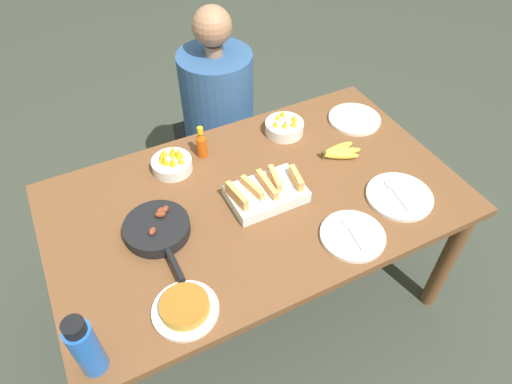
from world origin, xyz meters
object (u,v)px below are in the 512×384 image
melon_tray (266,192)px  fruit_bowl_citrus (285,127)px  skillet (157,229)px  hot_sauce_bottle (202,144)px  person_figure (220,130)px  empty_plate_far_right (399,196)px  water_bottle (85,347)px  fruit_bowl_mango (172,163)px  banana_bunch (339,152)px  frittata_plate_center (185,308)px  empty_plate_near_front (354,119)px  empty_plate_far_left (353,236)px

melon_tray → fruit_bowl_citrus: bearing=50.9°
skillet → hot_sauce_bottle: 0.46m
skillet → person_figure: bearing=142.7°
empty_plate_far_right → water_bottle: bearing=-173.7°
fruit_bowl_mango → fruit_bowl_citrus: (0.54, 0.01, -0.00)m
fruit_bowl_mango → fruit_bowl_citrus: bearing=0.6°
banana_bunch → water_bottle: (-1.17, -0.46, 0.10)m
banana_bunch → skillet: bearing=-175.5°
frittata_plate_center → empty_plate_near_front: bearing=28.7°
banana_bunch → empty_plate_far_left: bearing=-117.7°
frittata_plate_center → empty_plate_far_left: 0.66m
empty_plate_far_right → hot_sauce_bottle: 0.85m
frittata_plate_center → person_figure: size_ratio=0.19×
banana_bunch → fruit_bowl_citrus: (-0.13, 0.25, 0.01)m
empty_plate_far_right → fruit_bowl_mango: fruit_bowl_mango is taller
empty_plate_near_front → hot_sauce_bottle: hot_sauce_bottle is taller
banana_bunch → fruit_bowl_citrus: size_ratio=1.05×
fruit_bowl_citrus → banana_bunch: bearing=-61.6°
empty_plate_far_left → person_figure: 1.12m
melon_tray → skillet: size_ratio=0.77×
skillet → hot_sauce_bottle: (0.31, 0.33, 0.04)m
frittata_plate_center → fruit_bowl_citrus: 0.99m
empty_plate_near_front → fruit_bowl_mango: (-0.89, 0.07, 0.03)m
empty_plate_far_right → fruit_bowl_citrus: (-0.20, 0.57, 0.02)m
empty_plate_far_left → person_figure: person_figure is taller
empty_plate_far_left → fruit_bowl_mango: bearing=125.8°
empty_plate_far_left → hot_sauce_bottle: bearing=115.4°
frittata_plate_center → person_figure: 1.27m
empty_plate_far_left → empty_plate_near_front: bearing=54.1°
empty_plate_far_left → banana_bunch: bearing=62.3°
melon_tray → person_figure: (0.12, 0.77, -0.27)m
empty_plate_far_right → fruit_bowl_mango: bearing=142.9°
empty_plate_far_right → fruit_bowl_citrus: fruit_bowl_citrus is taller
skillet → melon_tray: bearing=86.8°
fruit_bowl_citrus → fruit_bowl_mango: bearing=-179.4°
fruit_bowl_mango → water_bottle: (-0.49, -0.70, 0.08)m
banana_bunch → person_figure: size_ratio=0.16×
empty_plate_far_left → hot_sauce_bottle: (-0.32, 0.67, 0.06)m
hot_sauce_bottle → person_figure: bearing=59.4°
melon_tray → fruit_bowl_mango: (-0.27, 0.33, 0.00)m
skillet → person_figure: 0.98m
skillet → hot_sauce_bottle: bearing=136.2°
empty_plate_near_front → fruit_bowl_citrus: bearing=167.9°
hot_sauce_bottle → person_figure: person_figure is taller
banana_bunch → fruit_bowl_mango: fruit_bowl_mango is taller
empty_plate_far_left → empty_plate_far_right: size_ratio=0.91×
empty_plate_far_left → fruit_bowl_citrus: 0.66m
fruit_bowl_citrus → hot_sauce_bottle: size_ratio=1.16×
empty_plate_near_front → person_figure: person_figure is taller
melon_tray → fruit_bowl_citrus: 0.43m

